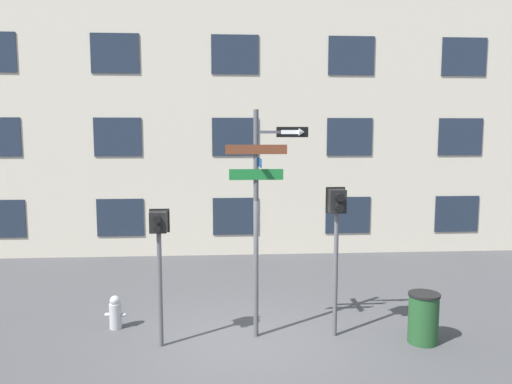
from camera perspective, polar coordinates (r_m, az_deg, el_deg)
ground_plane at (r=9.21m, az=-1.23°, el=-16.89°), size 60.00×60.00×0.00m
building_facade at (r=15.32m, az=-2.45°, el=15.26°), size 24.00×0.63×11.90m
street_sign_pole at (r=8.82m, az=0.49°, el=-1.20°), size 1.46×0.80×4.10m
pedestrian_signal_left at (r=8.67m, az=-11.03°, el=-5.58°), size 0.34×0.40×2.40m
pedestrian_signal_right at (r=9.02m, az=9.21°, el=-3.32°), size 0.35×0.40×2.73m
fire_hydrant at (r=10.08m, az=-15.78°, el=-13.13°), size 0.38×0.22×0.64m
trash_bin at (r=9.54m, az=18.58°, el=-13.48°), size 0.55×0.55×0.90m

